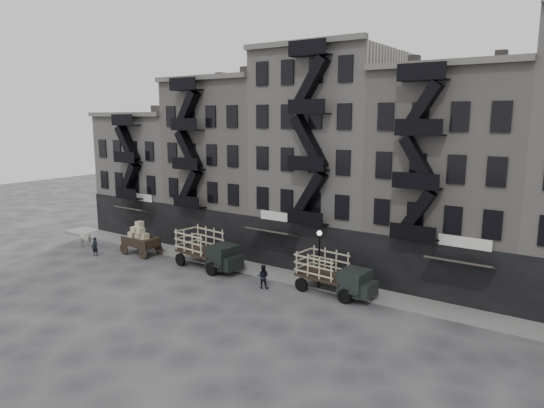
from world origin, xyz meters
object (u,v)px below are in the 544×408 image
Objects in this scene: stake_truck_west at (208,247)px; stake_truck_east at (334,271)px; horse at (84,240)px; pedestrian_mid at (263,276)px; wagon at (140,236)px; pedestrian_west at (95,247)px.

stake_truck_west is 1.09× the size of stake_truck_east.
horse is 13.68m from stake_truck_west.
wagon is at bearing -24.99° from pedestrian_mid.
horse is at bearing 144.30° from pedestrian_west.
pedestrian_west is (-2.85, -2.59, -0.86)m from wagon.
horse is 0.50× the size of wagon.
stake_truck_east is at bearing -7.15° from pedestrian_west.
stake_truck_west is at bearing -33.14° from pedestrian_mid.
wagon is at bearing 25.40° from pedestrian_west.
wagon is 2.04× the size of pedestrian_mid.
wagon is 3.95m from pedestrian_west.
wagon is at bearing -86.82° from horse.
wagon reaches higher than pedestrian_west.
pedestrian_mid is at bearing -10.82° from pedestrian_west.
stake_truck_east reaches higher than horse.
stake_truck_east is at bearing -95.13° from horse.
stake_truck_west reaches higher than wagon.
pedestrian_west is (-21.36, -3.63, -0.78)m from stake_truck_east.
stake_truck_east is at bearing -179.35° from pedestrian_mid.
pedestrian_mid is at bearing -152.64° from stake_truck_east.
stake_truck_east is at bearing 3.96° from wagon.
stake_truck_west reaches higher than horse.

